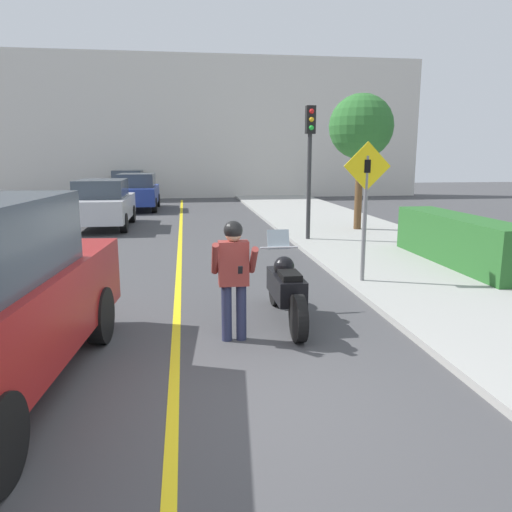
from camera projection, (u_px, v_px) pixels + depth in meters
ground_plane at (232, 402)px, 5.12m from camera, size 80.00×80.00×0.00m
sidewalk_curb at (459, 283)px, 9.65m from camera, size 4.40×44.00×0.11m
road_center_line at (179, 272)px, 10.86m from camera, size 0.12×36.00×0.01m
building_backdrop at (190, 128)px, 29.54m from camera, size 28.00×1.20×8.22m
motorcycle at (286, 288)px, 7.54m from camera, size 0.62×2.38×1.31m
person_biker at (234, 269)px, 6.65m from camera, size 0.59×0.46×1.65m
crossing_sign at (366, 198)px, 9.36m from camera, size 0.91×0.08×2.64m
traffic_light at (310, 148)px, 14.01m from camera, size 0.26×0.30×3.74m
hedge_row at (459, 240)px, 11.11m from camera, size 0.90×4.45×1.06m
street_tree at (361, 128)px, 15.85m from camera, size 2.05×2.05×4.31m
parked_car_silver at (103, 203)px, 17.33m from camera, size 1.88×4.20×1.68m
parked_car_blue at (137, 191)px, 23.14m from camera, size 1.88×4.20×1.68m
parked_car_white at (129, 185)px, 28.59m from camera, size 1.88×4.20×1.68m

